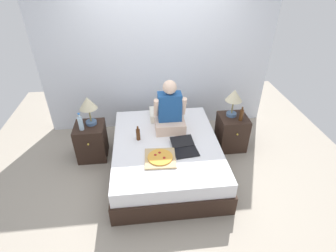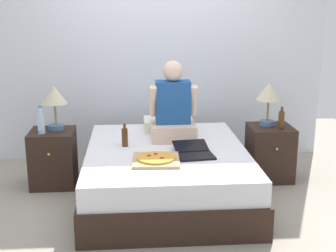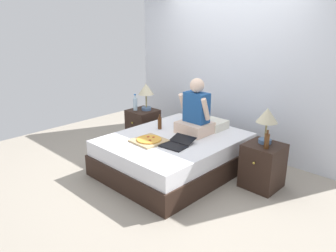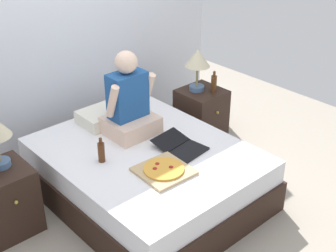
{
  "view_description": "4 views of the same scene",
  "coord_description": "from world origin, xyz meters",
  "px_view_note": "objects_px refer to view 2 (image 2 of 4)",
  "views": [
    {
      "loc": [
        -0.31,
        -2.97,
        2.73
      ],
      "look_at": [
        0.03,
        0.04,
        0.74
      ],
      "focal_mm": 28.0,
      "sensor_mm": 36.0,
      "label": 1
    },
    {
      "loc": [
        -0.31,
        -4.17,
        1.83
      ],
      "look_at": [
        0.01,
        -0.12,
        0.74
      ],
      "focal_mm": 50.0,
      "sensor_mm": 36.0,
      "label": 2
    },
    {
      "loc": [
        2.87,
        -3.09,
        2.06
      ],
      "look_at": [
        0.05,
        -0.17,
        0.71
      ],
      "focal_mm": 35.0,
      "sensor_mm": 36.0,
      "label": 3
    },
    {
      "loc": [
        -2.17,
        -2.69,
        2.6
      ],
      "look_at": [
        0.12,
        -0.15,
        0.75
      ],
      "focal_mm": 50.0,
      "sensor_mm": 36.0,
      "label": 4
    }
  ],
  "objects_px": {
    "water_bottle": "(41,123)",
    "lamp_on_right_nightstand": "(269,95)",
    "nightstand_left": "(53,158)",
    "pizza_box": "(156,159)",
    "person_seated": "(173,110)",
    "lamp_on_left_nightstand": "(54,98)",
    "beer_bottle": "(281,120)",
    "nightstand_right": "(270,153)",
    "laptop": "(194,153)",
    "beer_bottle_on_bed": "(125,137)",
    "bed": "(166,174)"
  },
  "relations": [
    {
      "from": "nightstand_right",
      "to": "laptop",
      "type": "bearing_deg",
      "value": -144.67
    },
    {
      "from": "water_bottle",
      "to": "person_seated",
      "type": "xyz_separation_m",
      "value": [
        1.3,
        0.0,
        0.1
      ]
    },
    {
      "from": "lamp_on_left_nightstand",
      "to": "person_seated",
      "type": "relative_size",
      "value": 0.58
    },
    {
      "from": "bed",
      "to": "laptop",
      "type": "relative_size",
      "value": 4.25
    },
    {
      "from": "nightstand_right",
      "to": "beer_bottle",
      "type": "xyz_separation_m",
      "value": [
        0.07,
        -0.1,
        0.38
      ]
    },
    {
      "from": "lamp_on_left_nightstand",
      "to": "person_seated",
      "type": "bearing_deg",
      "value": -6.62
    },
    {
      "from": "nightstand_right",
      "to": "lamp_on_right_nightstand",
      "type": "xyz_separation_m",
      "value": [
        -0.03,
        0.05,
        0.61
      ]
    },
    {
      "from": "water_bottle",
      "to": "lamp_on_right_nightstand",
      "type": "relative_size",
      "value": 0.61
    },
    {
      "from": "beer_bottle",
      "to": "beer_bottle_on_bed",
      "type": "bearing_deg",
      "value": -172.03
    },
    {
      "from": "lamp_on_right_nightstand",
      "to": "laptop",
      "type": "bearing_deg",
      "value": -141.64
    },
    {
      "from": "lamp_on_right_nightstand",
      "to": "pizza_box",
      "type": "bearing_deg",
      "value": -145.35
    },
    {
      "from": "nightstand_left",
      "to": "water_bottle",
      "type": "distance_m",
      "value": 0.42
    },
    {
      "from": "bed",
      "to": "beer_bottle_on_bed",
      "type": "xyz_separation_m",
      "value": [
        -0.39,
        0.1,
        0.34
      ]
    },
    {
      "from": "pizza_box",
      "to": "beer_bottle_on_bed",
      "type": "height_order",
      "value": "beer_bottle_on_bed"
    },
    {
      "from": "bed",
      "to": "beer_bottle",
      "type": "distance_m",
      "value": 1.31
    },
    {
      "from": "lamp_on_left_nightstand",
      "to": "nightstand_left",
      "type": "bearing_deg",
      "value": -128.63
    },
    {
      "from": "pizza_box",
      "to": "bed",
      "type": "bearing_deg",
      "value": 72.28
    },
    {
      "from": "nightstand_left",
      "to": "pizza_box",
      "type": "relative_size",
      "value": 1.37
    },
    {
      "from": "nightstand_left",
      "to": "beer_bottle_on_bed",
      "type": "bearing_deg",
      "value": -23.58
    },
    {
      "from": "water_bottle",
      "to": "lamp_on_right_nightstand",
      "type": "height_order",
      "value": "lamp_on_right_nightstand"
    },
    {
      "from": "water_bottle",
      "to": "nightstand_right",
      "type": "bearing_deg",
      "value": 2.21
    },
    {
      "from": "water_bottle",
      "to": "nightstand_right",
      "type": "relative_size",
      "value": 0.48
    },
    {
      "from": "person_seated",
      "to": "pizza_box",
      "type": "bearing_deg",
      "value": -106.47
    },
    {
      "from": "lamp_on_left_nightstand",
      "to": "beer_bottle",
      "type": "relative_size",
      "value": 1.96
    },
    {
      "from": "water_bottle",
      "to": "laptop",
      "type": "bearing_deg",
      "value": -20.64
    },
    {
      "from": "beer_bottle",
      "to": "lamp_on_right_nightstand",
      "type": "bearing_deg",
      "value": 123.69
    },
    {
      "from": "water_bottle",
      "to": "beer_bottle",
      "type": "xyz_separation_m",
      "value": [
        2.4,
        -0.01,
        -0.02
      ]
    },
    {
      "from": "water_bottle",
      "to": "pizza_box",
      "type": "xyz_separation_m",
      "value": [
        1.09,
        -0.7,
        -0.17
      ]
    },
    {
      "from": "pizza_box",
      "to": "lamp_on_left_nightstand",
      "type": "bearing_deg",
      "value": 139.2
    },
    {
      "from": "lamp_on_right_nightstand",
      "to": "person_seated",
      "type": "distance_m",
      "value": 1.02
    },
    {
      "from": "lamp_on_right_nightstand",
      "to": "beer_bottle",
      "type": "relative_size",
      "value": 1.96
    },
    {
      "from": "lamp_on_left_nightstand",
      "to": "nightstand_right",
      "type": "relative_size",
      "value": 0.79
    },
    {
      "from": "pizza_box",
      "to": "nightstand_left",
      "type": "bearing_deg",
      "value": 142.06
    },
    {
      "from": "bed",
      "to": "person_seated",
      "type": "bearing_deg",
      "value": 74.89
    },
    {
      "from": "beer_bottle",
      "to": "pizza_box",
      "type": "xyz_separation_m",
      "value": [
        -1.31,
        -0.69,
        -0.16
      ]
    },
    {
      "from": "nightstand_right",
      "to": "pizza_box",
      "type": "bearing_deg",
      "value": -147.62
    },
    {
      "from": "nightstand_left",
      "to": "water_bottle",
      "type": "height_order",
      "value": "water_bottle"
    },
    {
      "from": "water_bottle",
      "to": "beer_bottle_on_bed",
      "type": "distance_m",
      "value": 0.86
    },
    {
      "from": "bed",
      "to": "beer_bottle_on_bed",
      "type": "bearing_deg",
      "value": 165.14
    },
    {
      "from": "lamp_on_left_nightstand",
      "to": "lamp_on_right_nightstand",
      "type": "xyz_separation_m",
      "value": [
        2.18,
        0.0,
        0.0
      ]
    },
    {
      "from": "nightstand_left",
      "to": "person_seated",
      "type": "xyz_separation_m",
      "value": [
        1.22,
        -0.09,
        0.5
      ]
    },
    {
      "from": "water_bottle",
      "to": "lamp_on_left_nightstand",
      "type": "bearing_deg",
      "value": 49.4
    },
    {
      "from": "lamp_on_right_nightstand",
      "to": "person_seated",
      "type": "height_order",
      "value": "person_seated"
    },
    {
      "from": "laptop",
      "to": "person_seated",
      "type": "bearing_deg",
      "value": 104.65
    },
    {
      "from": "lamp_on_right_nightstand",
      "to": "laptop",
      "type": "distance_m",
      "value": 1.16
    },
    {
      "from": "water_bottle",
      "to": "lamp_on_right_nightstand",
      "type": "bearing_deg",
      "value": 3.48
    },
    {
      "from": "laptop",
      "to": "pizza_box",
      "type": "relative_size",
      "value": 1.07
    },
    {
      "from": "bed",
      "to": "beer_bottle",
      "type": "height_order",
      "value": "beer_bottle"
    },
    {
      "from": "beer_bottle_on_bed",
      "to": "bed",
      "type": "bearing_deg",
      "value": -14.86
    },
    {
      "from": "nightstand_left",
      "to": "beer_bottle_on_bed",
      "type": "distance_m",
      "value": 0.86
    }
  ]
}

